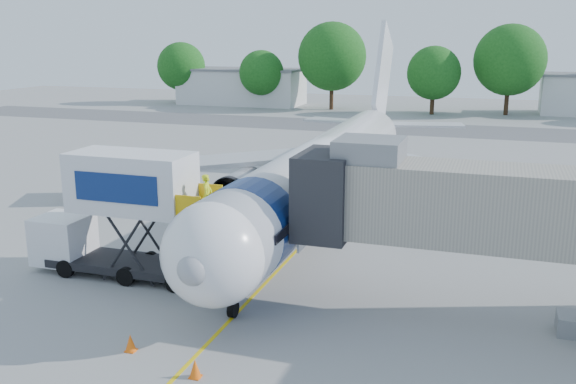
% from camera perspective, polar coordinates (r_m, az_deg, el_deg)
% --- Properties ---
extents(ground, '(160.00, 160.00, 0.00)m').
position_cam_1_polar(ground, '(32.90, 1.59, -4.39)').
color(ground, gray).
rests_on(ground, ground).
extents(guidance_line, '(0.15, 70.00, 0.01)m').
position_cam_1_polar(guidance_line, '(32.90, 1.59, -4.39)').
color(guidance_line, yellow).
rests_on(guidance_line, ground).
extents(taxiway_strip, '(120.00, 10.00, 0.01)m').
position_cam_1_polar(taxiway_strip, '(73.22, 11.10, 5.54)').
color(taxiway_strip, '#59595B').
rests_on(taxiway_strip, ground).
extents(aircraft, '(34.17, 37.73, 11.35)m').
position_cam_1_polar(aircraft, '(35.97, 3.50, 2.04)').
color(aircraft, silver).
rests_on(aircraft, ground).
extents(jet_bridge, '(13.90, 3.20, 6.60)m').
position_cam_1_polar(jet_bridge, '(23.73, 15.44, -1.22)').
color(jet_bridge, gray).
rests_on(jet_bridge, ground).
extents(catering_hiloader, '(8.54, 2.44, 5.50)m').
position_cam_1_polar(catering_hiloader, '(28.52, -14.70, -1.95)').
color(catering_hiloader, black).
rests_on(catering_hiloader, ground).
extents(safety_cone_a, '(0.38, 0.38, 0.61)m').
position_cam_1_polar(safety_cone_a, '(22.59, -13.82, -12.91)').
color(safety_cone_a, '#F25E0C').
rests_on(safety_cone_a, ground).
extents(safety_cone_b, '(0.38, 0.38, 0.60)m').
position_cam_1_polar(safety_cone_b, '(20.68, -8.26, -15.29)').
color(safety_cone_b, '#F25E0C').
rests_on(safety_cone_b, ground).
extents(outbuilding_left, '(18.40, 8.40, 5.30)m').
position_cam_1_polar(outbuilding_left, '(97.52, -4.14, 9.36)').
color(outbuilding_left, silver).
rests_on(outbuilding_left, ground).
extents(tree_a, '(7.16, 7.16, 9.13)m').
position_cam_1_polar(tree_a, '(99.45, -9.47, 10.96)').
color(tree_a, '#382314').
rests_on(tree_a, ground).
extents(tree_b, '(6.36, 6.36, 8.11)m').
position_cam_1_polar(tree_b, '(92.45, -2.38, 10.54)').
color(tree_b, '#382314').
rests_on(tree_b, ground).
extents(tree_c, '(9.38, 9.38, 11.96)m').
position_cam_1_polar(tree_c, '(90.14, 3.94, 11.92)').
color(tree_c, '#382314').
rests_on(tree_c, ground).
extents(tree_d, '(6.94, 6.94, 8.84)m').
position_cam_1_polar(tree_d, '(86.60, 12.83, 10.28)').
color(tree_d, '#382314').
rests_on(tree_d, ground).
extents(tree_e, '(9.09, 9.09, 11.60)m').
position_cam_1_polar(tree_e, '(88.42, 19.12, 11.03)').
color(tree_e, '#382314').
rests_on(tree_e, ground).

